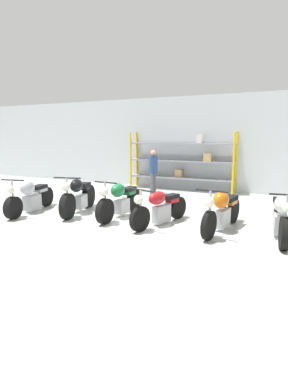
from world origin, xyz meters
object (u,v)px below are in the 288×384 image
(shelving_rack, at_px, (183,160))
(motorcycle_black, at_px, (78,196))
(motorcycle_green, at_px, (120,200))
(motorcycle_orange, at_px, (222,210))
(motorcycle_red, at_px, (160,207))
(motorcycle_white, at_px, (281,216))
(motorcycle_silver, at_px, (31,197))
(person_browsing, at_px, (153,169))

(shelving_rack, bearing_deg, motorcycle_black, -108.14)
(motorcycle_green, height_order, motorcycle_orange, motorcycle_orange)
(motorcycle_red, height_order, motorcycle_white, motorcycle_white)
(motorcycle_green, relative_size, motorcycle_orange, 0.97)
(motorcycle_green, xyz_separation_m, motorcycle_white, (3.80, -0.02, -0.00))
(shelving_rack, bearing_deg, motorcycle_silver, -118.64)
(shelving_rack, distance_m, motorcycle_silver, 5.83)
(motorcycle_silver, xyz_separation_m, motorcycle_orange, (5.14, 0.48, 0.05))
(motorcycle_silver, height_order, motorcycle_black, motorcycle_black)
(motorcycle_black, height_order, motorcycle_orange, motorcycle_black)
(motorcycle_silver, height_order, motorcycle_orange, motorcycle_orange)
(motorcycle_green, bearing_deg, motorcycle_orange, 91.33)
(motorcycle_red, bearing_deg, shelving_rack, -151.57)
(person_browsing, bearing_deg, motorcycle_red, 122.21)
(motorcycle_black, relative_size, person_browsing, 1.27)
(motorcycle_white, bearing_deg, motorcycle_red, -91.02)
(motorcycle_orange, bearing_deg, motorcycle_red, -73.53)
(shelving_rack, xyz_separation_m, person_browsing, (-0.72, -1.22, -0.23))
(motorcycle_silver, relative_size, motorcycle_green, 1.01)
(motorcycle_orange, relative_size, motorcycle_white, 1.04)
(shelving_rack, bearing_deg, motorcycle_white, -52.08)
(shelving_rack, relative_size, motorcycle_white, 2.04)
(motorcycle_orange, bearing_deg, motorcycle_black, -79.87)
(motorcycle_silver, bearing_deg, shelving_rack, 140.75)
(motorcycle_orange, bearing_deg, shelving_rack, -142.75)
(shelving_rack, height_order, motorcycle_white, shelving_rack)
(shelving_rack, xyz_separation_m, motorcycle_green, (-0.24, -4.54, -0.70))
(motorcycle_silver, xyz_separation_m, motorcycle_white, (6.32, 0.52, 0.03))
(motorcycle_silver, xyz_separation_m, motorcycle_black, (1.27, 0.48, 0.03))
(person_browsing, bearing_deg, motorcycle_white, 148.91)
(motorcycle_white, xyz_separation_m, person_browsing, (-4.28, 3.34, 0.48))
(motorcycle_black, distance_m, motorcycle_orange, 3.87)
(motorcycle_green, bearing_deg, person_browsing, -169.29)
(shelving_rack, xyz_separation_m, motorcycle_orange, (2.37, -4.59, -0.68))
(motorcycle_black, relative_size, motorcycle_green, 0.99)
(motorcycle_black, relative_size, motorcycle_red, 1.04)
(shelving_rack, distance_m, motorcycle_green, 4.60)
(motorcycle_silver, relative_size, motorcycle_orange, 0.98)
(motorcycle_green, relative_size, person_browsing, 1.29)
(motorcycle_silver, distance_m, motorcycle_red, 3.73)
(motorcycle_silver, relative_size, person_browsing, 1.30)
(person_browsing, bearing_deg, shelving_rack, -113.72)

